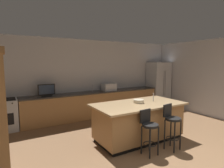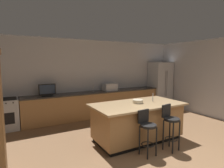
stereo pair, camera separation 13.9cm
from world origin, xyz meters
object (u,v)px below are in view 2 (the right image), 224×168
object	(u,v)px
range_oven	(3,115)
bar_stool_right	(170,123)
kitchen_island	(138,121)
bar_stool_left	(147,129)
fruit_bowl	(138,101)
tv_monitor	(47,91)
microwave	(110,87)
refrigerator	(160,85)

from	to	relation	value
range_oven	bar_stool_right	size ratio (longest dim) A/B	0.91
kitchen_island	bar_stool_left	world-z (taller)	bar_stool_left
fruit_bowl	bar_stool_left	bearing A→B (deg)	-113.26
tv_monitor	bar_stool_right	distance (m)	3.76
kitchen_island	range_oven	distance (m)	3.80
microwave	bar_stool_right	bearing A→B (deg)	-93.35
tv_monitor	bar_stool_left	xyz separation A→B (m)	(1.46, -3.04, -0.51)
refrigerator	fruit_bowl	bearing A→B (deg)	-141.80
refrigerator	bar_stool_right	bearing A→B (deg)	-130.10
tv_monitor	fruit_bowl	size ratio (longest dim) A/B	1.96
kitchen_island	bar_stool_right	world-z (taller)	bar_stool_right
kitchen_island	refrigerator	bearing A→B (deg)	38.48
refrigerator	bar_stool_left	xyz separation A→B (m)	(-3.23, -3.05, -0.40)
microwave	bar_stool_right	distance (m)	3.20
bar_stool_left	refrigerator	bearing A→B (deg)	38.87
microwave	tv_monitor	size ratio (longest dim) A/B	0.94
bar_stool_right	fruit_bowl	distance (m)	0.96
refrigerator	bar_stool_left	bearing A→B (deg)	-136.63
bar_stool_left	bar_stool_right	size ratio (longest dim) A/B	0.94
fruit_bowl	kitchen_island	bearing A→B (deg)	-122.32
tv_monitor	refrigerator	bearing A→B (deg)	0.13
microwave	range_oven	bearing A→B (deg)	-179.98
bar_stool_left	tv_monitor	bearing A→B (deg)	111.13
kitchen_island	bar_stool_left	xyz separation A→B (m)	(-0.30, -0.72, 0.09)
refrigerator	fruit_bowl	size ratio (longest dim) A/B	7.44
tv_monitor	bar_stool_right	xyz separation A→B (m)	(2.05, -3.11, -0.46)
kitchen_island	bar_stool_right	size ratio (longest dim) A/B	2.27
bar_stool_left	bar_stool_right	distance (m)	0.60
range_oven	microwave	xyz separation A→B (m)	(3.45, 0.00, 0.57)
microwave	tv_monitor	world-z (taller)	tv_monitor
range_oven	tv_monitor	world-z (taller)	tv_monitor
kitchen_island	bar_stool_right	xyz separation A→B (m)	(0.30, -0.80, 0.14)
kitchen_island	fruit_bowl	xyz separation A→B (m)	(0.03, 0.05, 0.50)
range_oven	microwave	distance (m)	3.50
tv_monitor	microwave	bearing A→B (deg)	1.33
bar_stool_left	bar_stool_right	bearing A→B (deg)	-11.65
range_oven	microwave	bearing A→B (deg)	0.02
microwave	fruit_bowl	xyz separation A→B (m)	(-0.45, -2.32, -0.06)
microwave	bar_stool_right	world-z (taller)	microwave
kitchen_island	range_oven	bearing A→B (deg)	141.50
range_oven	bar_stool_left	size ratio (longest dim) A/B	0.97
tv_monitor	kitchen_island	bearing A→B (deg)	-52.77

